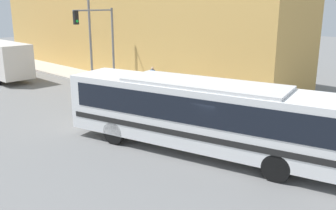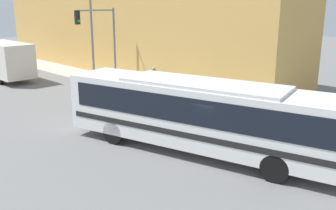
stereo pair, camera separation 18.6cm
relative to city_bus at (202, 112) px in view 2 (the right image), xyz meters
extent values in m
plane|color=slate|center=(0.02, -0.08, -1.79)|extent=(120.00, 120.00, 0.00)
cube|color=#B7B2A8|center=(6.04, 19.92, -1.73)|extent=(3.04, 70.00, 0.12)
cube|color=tan|center=(10.56, 17.69, 2.46)|extent=(6.00, 33.56, 8.52)
cube|color=white|center=(0.00, 0.00, -0.10)|extent=(5.36, 12.71, 2.50)
cube|color=black|center=(0.00, 0.00, 0.35)|extent=(5.16, 11.75, 1.06)
cube|color=black|center=(0.00, 0.00, -0.65)|extent=(5.28, 12.23, 0.24)
cube|color=silver|center=(0.00, 0.00, 1.20)|extent=(3.85, 7.21, 0.16)
cylinder|color=black|center=(0.17, 4.02, -1.27)|extent=(0.52, 1.08, 1.05)
cylinder|color=black|center=(-1.99, 3.50, -1.27)|extent=(0.52, 1.08, 1.05)
cylinder|color=black|center=(1.88, -3.08, -1.27)|extent=(0.52, 1.08, 1.05)
cylinder|color=black|center=(-0.27, -3.60, -1.27)|extent=(0.52, 1.08, 1.05)
cube|color=silver|center=(0.58, 21.07, -0.03)|extent=(2.39, 5.90, 2.64)
cylinder|color=black|center=(-0.47, 19.97, -1.34)|extent=(0.25, 0.90, 0.90)
cylinder|color=red|center=(5.12, 3.92, -1.36)|extent=(0.21, 0.21, 0.61)
sphere|color=red|center=(5.12, 3.92, -0.99)|extent=(0.20, 0.20, 0.20)
cylinder|color=red|center=(5.12, 3.80, -1.33)|extent=(0.10, 0.13, 0.10)
cylinder|color=slate|center=(5.27, 12.74, 1.18)|extent=(0.16, 0.16, 5.70)
cylinder|color=slate|center=(3.67, 12.74, 3.88)|extent=(3.20, 0.11, 0.11)
cube|color=black|center=(2.27, 12.74, 3.43)|extent=(0.30, 0.24, 0.90)
sphere|color=#19D83F|center=(2.27, 12.60, 3.21)|extent=(0.18, 0.18, 0.18)
cylinder|color=slate|center=(5.37, 15.72, 2.34)|extent=(0.18, 0.18, 8.02)
cylinder|color=slate|center=(6.42, 9.77, -1.28)|extent=(0.28, 0.28, 0.78)
cylinder|color=#2659A5|center=(6.42, 9.77, -0.56)|extent=(0.34, 0.34, 0.65)
sphere|color=tan|center=(6.42, 9.77, -0.13)|extent=(0.21, 0.21, 0.21)
cylinder|color=#47382D|center=(5.95, 5.70, -1.30)|extent=(0.28, 0.28, 0.75)
cylinder|color=beige|center=(5.95, 5.70, -0.61)|extent=(0.34, 0.34, 0.63)
sphere|color=tan|center=(5.95, 5.70, -0.19)|extent=(0.20, 0.20, 0.20)
camera|label=1|loc=(-11.74, -9.33, 4.42)|focal=40.00mm
camera|label=2|loc=(-11.61, -9.46, 4.42)|focal=40.00mm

